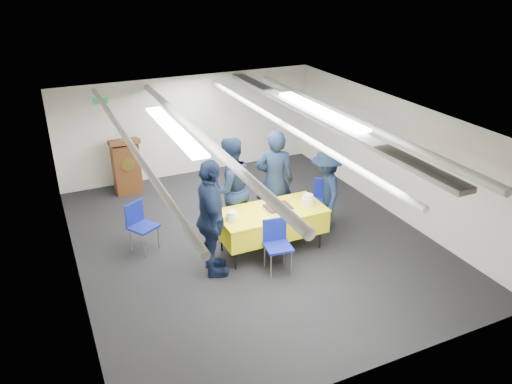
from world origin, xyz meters
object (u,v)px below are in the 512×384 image
sailor_b (230,188)px  sailor_c (211,219)px  chair_left (139,221)px  serving_table (271,221)px  chair_right (323,197)px  sheet_cake (278,208)px  chair_near (276,240)px  podium (126,165)px  sailor_a (275,181)px  sailor_d (326,191)px

sailor_b → sailor_c: sailor_c is taller
sailor_b → chair_left: bearing=-17.0°
chair_left → sailor_b: sailor_b is taller
serving_table → chair_right: (1.33, 0.49, -0.03)m
sheet_cake → sailor_c: size_ratio=0.24×
chair_near → podium: bearing=111.6°
sailor_a → chair_right: bearing=-168.2°
chair_right → chair_left: same height
chair_near → sailor_b: sailor_b is taller
chair_near → sailor_b: 1.41m
chair_left → sailor_d: bearing=-12.2°
sailor_c → sailor_d: 2.47m
chair_near → chair_right: bearing=34.7°
podium → chair_right: 4.30m
sailor_b → sailor_a: bearing=166.3°
sailor_b → sailor_d: bearing=154.9°
serving_table → sailor_a: bearing=60.1°
serving_table → chair_left: chair_left is taller
podium → sheet_cake: bearing=-62.0°
sailor_c → sailor_b: bearing=-22.8°
sailor_a → sailor_d: (0.84, -0.42, -0.18)m
sailor_a → chair_left: bearing=17.2°
sailor_a → podium: bearing=-28.0°
chair_left → sailor_a: bearing=-6.8°
serving_table → chair_near: (-0.18, -0.55, -0.03)m
podium → chair_left: podium is taller
sheet_cake → chair_left: chair_left is taller
serving_table → podium: (-1.77, 3.48, 0.05)m
chair_near → chair_left: (-1.88, 1.54, 0.00)m
chair_left → sailor_b: bearing=-7.9°
chair_left → sailor_d: sailor_d is taller
chair_right → chair_left: 3.42m
sailor_d → sailor_a: bearing=-98.5°
serving_table → chair_left: size_ratio=2.12×
chair_left → sailor_a: (2.46, -0.29, 0.43)m
chair_right → sailor_b: sailor_b is taller
serving_table → chair_right: chair_right is taller
chair_right → podium: bearing=136.1°
chair_right → sailor_d: sailor_d is taller
chair_near → chair_right: (1.51, 1.04, 0.00)m
sheet_cake → chair_left: 2.41m
chair_right → sailor_a: size_ratio=0.45×
sailor_c → serving_table: bearing=-65.7°
podium → sailor_d: size_ratio=0.80×
podium → sailor_b: 3.04m
chair_near → sailor_a: (0.58, 1.24, 0.43)m
sailor_d → podium: bearing=-118.8°
chair_near → sailor_d: 1.66m
serving_table → sheet_cake: sheet_cake is taller
serving_table → chair_near: bearing=-108.1°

